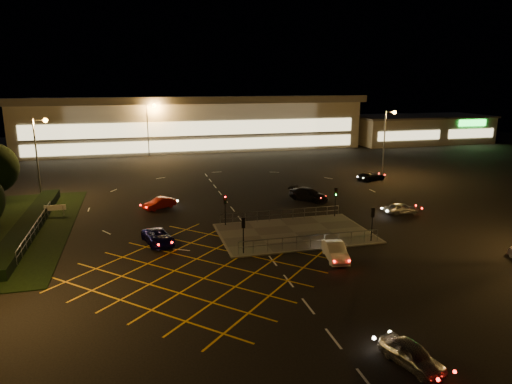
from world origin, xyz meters
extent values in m
plane|color=black|center=(0.00, 0.00, 0.00)|extent=(180.00, 180.00, 0.00)
cube|color=#4C4944|center=(2.00, -2.00, 0.06)|extent=(14.00, 9.00, 0.12)
cube|color=black|center=(-23.00, 6.00, 0.50)|extent=(2.00, 26.00, 1.00)
cube|color=beige|center=(0.00, 62.00, 5.00)|extent=(70.00, 25.00, 10.00)
cube|color=slate|center=(0.00, 62.00, 10.20)|extent=(72.00, 26.50, 0.60)
cube|color=#FFEAA5|center=(0.00, 49.45, 5.00)|extent=(66.00, 0.20, 3.00)
cube|color=#FFEAA5|center=(0.00, 49.45, 1.80)|extent=(66.00, 0.20, 2.20)
cube|color=beige|center=(46.00, 54.00, 3.00)|extent=(18.00, 14.00, 6.00)
cube|color=slate|center=(46.00, 54.00, 6.15)|extent=(18.80, 14.80, 0.40)
cube|color=#FFEAA5|center=(46.00, 46.95, 2.60)|extent=(15.30, 0.20, 2.00)
cube|color=beige|center=(62.00, 54.00, 3.00)|extent=(14.00, 14.00, 6.00)
cube|color=slate|center=(62.00, 54.00, 6.15)|extent=(14.80, 14.80, 0.40)
cube|color=#FFEAA5|center=(62.00, 46.95, 2.60)|extent=(11.90, 0.20, 2.00)
cube|color=#19E533|center=(62.00, 46.85, 5.00)|extent=(7.00, 0.30, 1.40)
cylinder|color=slate|center=(-24.00, 18.00, 5.00)|extent=(0.20, 0.20, 10.00)
cylinder|color=slate|center=(-23.30, 18.00, 9.80)|extent=(1.40, 0.12, 0.12)
sphere|color=orange|center=(-22.60, 18.00, 9.75)|extent=(0.56, 0.56, 0.56)
cylinder|color=slate|center=(24.00, 20.00, 5.00)|extent=(0.20, 0.20, 10.00)
cylinder|color=slate|center=(24.70, 20.00, 9.80)|extent=(1.40, 0.12, 0.12)
sphere|color=orange|center=(25.40, 20.00, 9.75)|extent=(0.56, 0.56, 0.56)
cylinder|color=slate|center=(-10.00, 48.00, 5.00)|extent=(0.20, 0.20, 10.00)
cylinder|color=slate|center=(-9.30, 48.00, 9.80)|extent=(1.40, 0.12, 0.12)
sphere|color=orange|center=(-8.60, 48.00, 9.75)|extent=(0.56, 0.56, 0.56)
cylinder|color=slate|center=(30.00, 50.00, 5.00)|extent=(0.20, 0.20, 10.00)
cylinder|color=slate|center=(30.70, 50.00, 9.80)|extent=(1.40, 0.12, 0.12)
sphere|color=orange|center=(31.40, 50.00, 9.75)|extent=(0.56, 0.56, 0.56)
cylinder|color=black|center=(-4.00, -6.00, 1.62)|extent=(0.10, 0.10, 3.00)
cube|color=black|center=(-4.00, -6.00, 2.82)|extent=(0.28, 0.18, 0.90)
sphere|color=#19FF33|center=(-4.00, -5.87, 2.82)|extent=(0.16, 0.16, 0.16)
cylinder|color=black|center=(8.00, -6.00, 1.62)|extent=(0.10, 0.10, 3.00)
cube|color=black|center=(8.00, -6.00, 2.82)|extent=(0.28, 0.18, 0.90)
sphere|color=#19FF33|center=(8.00, -5.87, 2.82)|extent=(0.16, 0.16, 0.16)
cylinder|color=black|center=(-4.00, 2.00, 1.62)|extent=(0.10, 0.10, 3.00)
cube|color=black|center=(-4.00, 2.00, 2.82)|extent=(0.28, 0.18, 0.90)
sphere|color=#FF0C0C|center=(-4.00, 1.87, 2.82)|extent=(0.16, 0.16, 0.16)
cylinder|color=black|center=(8.00, 2.00, 1.62)|extent=(0.10, 0.10, 3.00)
cube|color=black|center=(8.00, 2.00, 2.82)|extent=(0.28, 0.18, 0.90)
sphere|color=#19FF33|center=(8.00, 1.87, 2.82)|extent=(0.16, 0.16, 0.16)
imported|color=#AFB2B7|center=(0.85, -23.37, 0.64)|extent=(2.42, 3.99, 1.27)
imported|color=white|center=(3.07, -9.00, 0.70)|extent=(2.21, 4.43, 1.39)
imported|color=#0E0C49|center=(-10.87, -1.52, 0.64)|extent=(3.15, 4.95, 1.27)
imported|color=black|center=(7.91, 9.60, 0.74)|extent=(4.68, 5.33, 1.48)
imported|color=#989A9E|center=(15.68, 1.27, 0.64)|extent=(3.81, 1.67, 1.28)
imported|color=maroon|center=(-10.11, 10.37, 0.63)|extent=(3.97, 3.08, 1.26)
imported|color=black|center=(21.15, 18.11, 0.61)|extent=(4.75, 3.09, 1.22)
camera|label=1|loc=(-12.24, -41.46, 14.39)|focal=32.00mm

